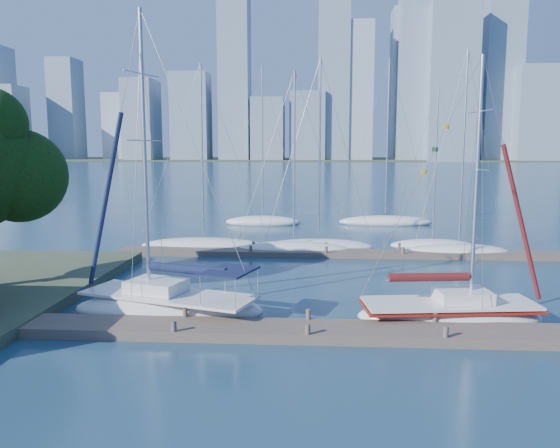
{
  "coord_description": "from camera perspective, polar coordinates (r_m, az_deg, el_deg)",
  "views": [
    {
      "loc": [
        0.22,
        -20.25,
        7.2
      ],
      "look_at": [
        -1.34,
        4.0,
        3.81
      ],
      "focal_mm": 35.0,
      "sensor_mm": 36.0,
      "label": 1
    }
  ],
  "objects": [
    {
      "name": "bg_boat_4",
      "position": [
        38.86,
        18.18,
        -2.71
      ],
      "size": [
        7.23,
        4.67,
        13.93
      ],
      "rotation": [
        0.0,
        0.0,
        0.38
      ],
      "color": "silver",
      "rests_on": "ground"
    },
    {
      "name": "bg_boat_6",
      "position": [
        51.86,
        -1.8,
        0.3
      ],
      "size": [
        7.33,
        3.11,
        15.08
      ],
      "rotation": [
        0.0,
        0.0,
        -0.1
      ],
      "color": "silver",
      "rests_on": "ground"
    },
    {
      "name": "far_shore",
      "position": [
        340.33,
        3.65,
        6.72
      ],
      "size": [
        800.0,
        100.0,
        1.5
      ],
      "primitive_type": "cube",
      "color": "#38472D",
      "rests_on": "ground"
    },
    {
      "name": "far_dock",
      "position": [
        36.97,
        6.37,
        -3.06
      ],
      "size": [
        30.0,
        1.8,
        0.36
      ],
      "primitive_type": "cube",
      "color": "#4C4038",
      "rests_on": "ground"
    },
    {
      "name": "skyline",
      "position": [
        313.05,
        8.0,
        13.01
      ],
      "size": [
        502.02,
        51.31,
        99.84
      ],
      "color": "gray",
      "rests_on": "ground"
    },
    {
      "name": "near_dock",
      "position": [
        21.43,
        2.94,
        -11.14
      ],
      "size": [
        26.0,
        2.0,
        0.4
      ],
      "primitive_type": "cube",
      "color": "#4C4038",
      "rests_on": "ground"
    },
    {
      "name": "bg_boat_0",
      "position": [
        39.47,
        -7.95,
        -2.24
      ],
      "size": [
        9.24,
        2.92,
        13.37
      ],
      "rotation": [
        0.0,
        0.0,
        -0.05
      ],
      "color": "silver",
      "rests_on": "ground"
    },
    {
      "name": "sailboat_maroon",
      "position": [
        23.84,
        17.34,
        -7.72
      ],
      "size": [
        7.81,
        3.35,
        11.36
      ],
      "rotation": [
        0.0,
        0.0,
        0.12
      ],
      "color": "silver",
      "rests_on": "ground"
    },
    {
      "name": "sailboat_navy",
      "position": [
        24.18,
        -11.62,
        -6.93
      ],
      "size": [
        8.7,
        5.09,
        13.46
      ],
      "rotation": [
        0.0,
        0.0,
        -0.31
      ],
      "color": "silver",
      "rests_on": "ground"
    },
    {
      "name": "bg_boat_7",
      "position": [
        52.82,
        10.95,
        0.29
      ],
      "size": [
        9.14,
        4.24,
        15.7
      ],
      "rotation": [
        0.0,
        0.0,
        0.21
      ],
      "color": "silver",
      "rests_on": "ground"
    },
    {
      "name": "bg_boat_2",
      "position": [
        38.96,
        4.07,
        -2.32
      ],
      "size": [
        8.15,
        4.75,
        13.67
      ],
      "rotation": [
        0.0,
        0.0,
        0.33
      ],
      "color": "silver",
      "rests_on": "ground"
    },
    {
      "name": "ground",
      "position": [
        21.49,
        2.93,
        -11.65
      ],
      "size": [
        700.0,
        700.0,
        0.0
      ],
      "primitive_type": "plane",
      "color": "#17324A",
      "rests_on": "ground"
    },
    {
      "name": "bg_boat_1",
      "position": [
        37.77,
        1.48,
        -2.63
      ],
      "size": [
        8.14,
        4.68,
        12.67
      ],
      "rotation": [
        0.0,
        0.0,
        0.32
      ],
      "color": "silver",
      "rests_on": "ground"
    },
    {
      "name": "bg_boat_3",
      "position": [
        41.12,
        15.65,
        -2.11
      ],
      "size": [
        6.37,
        3.8,
        11.76
      ],
      "rotation": [
        0.0,
        0.0,
        -0.33
      ],
      "color": "silver",
      "rests_on": "ground"
    }
  ]
}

